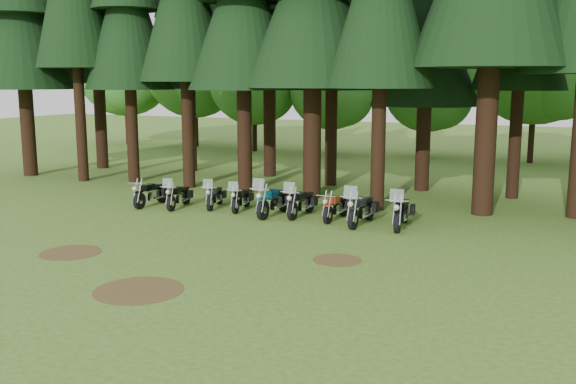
% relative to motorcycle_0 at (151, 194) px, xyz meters
% --- Properties ---
extents(ground, '(120.00, 120.00, 0.00)m').
position_rel_motorcycle_0_xyz_m(ground, '(5.18, -4.97, -0.47)').
color(ground, '#3F691C').
rests_on(ground, ground).
extents(pine_back_4, '(4.94, 4.94, 13.78)m').
position_rel_motorcycle_0_xyz_m(pine_back_4, '(9.22, 8.27, 7.78)').
color(pine_back_4, black).
rests_on(pine_back_4, ground).
extents(decid_0, '(8.00, 7.78, 10.00)m').
position_rel_motorcycle_0_xyz_m(decid_0, '(-16.92, 20.29, 5.43)').
color(decid_0, black).
rests_on(decid_0, ground).
extents(decid_1, '(7.91, 7.69, 9.88)m').
position_rel_motorcycle_0_xyz_m(decid_1, '(-10.81, 20.79, 5.37)').
color(decid_1, black).
rests_on(decid_1, ground).
extents(decid_2, '(6.72, 6.53, 8.40)m').
position_rel_motorcycle_0_xyz_m(decid_2, '(-5.25, 19.80, 4.49)').
color(decid_2, black).
rests_on(decid_2, ground).
extents(decid_3, '(6.12, 5.95, 7.65)m').
position_rel_motorcycle_0_xyz_m(decid_3, '(0.47, 20.16, 4.05)').
color(decid_3, black).
rests_on(decid_3, ground).
extents(decid_4, '(5.93, 5.76, 7.41)m').
position_rel_motorcycle_0_xyz_m(decid_4, '(6.76, 21.35, 3.91)').
color(decid_4, black).
rests_on(decid_4, ground).
extents(decid_5, '(8.45, 8.21, 10.56)m').
position_rel_motorcycle_0_xyz_m(decid_5, '(13.48, 20.74, 5.77)').
color(decid_5, black).
rests_on(decid_5, ground).
extents(dirt_patch_0, '(1.80, 1.80, 0.01)m').
position_rel_motorcycle_0_xyz_m(dirt_patch_0, '(2.18, -6.97, -0.46)').
color(dirt_patch_0, '#4C3D1E').
rests_on(dirt_patch_0, ground).
extents(dirt_patch_1, '(1.40, 1.40, 0.01)m').
position_rel_motorcycle_0_xyz_m(dirt_patch_1, '(9.68, -4.47, -0.46)').
color(dirt_patch_1, '#4C3D1E').
rests_on(dirt_patch_1, ground).
extents(dirt_patch_2, '(2.20, 2.20, 0.01)m').
position_rel_motorcycle_0_xyz_m(dirt_patch_2, '(6.18, -8.97, -0.46)').
color(dirt_patch_2, '#4C3D1E').
rests_on(dirt_patch_2, ground).
extents(motorcycle_0, '(0.32, 2.24, 0.91)m').
position_rel_motorcycle_0_xyz_m(motorcycle_0, '(0.00, 0.00, 0.00)').
color(motorcycle_0, black).
rests_on(motorcycle_0, ground).
extents(motorcycle_1, '(0.63, 2.14, 1.34)m').
position_rel_motorcycle_0_xyz_m(motorcycle_1, '(1.27, 0.09, -0.02)').
color(motorcycle_1, black).
rests_on(motorcycle_1, ground).
extents(motorcycle_2, '(0.80, 2.06, 1.30)m').
position_rel_motorcycle_0_xyz_m(motorcycle_2, '(2.56, 0.73, -0.03)').
color(motorcycle_2, black).
rests_on(motorcycle_2, ground).
extents(motorcycle_3, '(0.61, 2.05, 1.29)m').
position_rel_motorcycle_0_xyz_m(motorcycle_3, '(3.79, 0.68, -0.03)').
color(motorcycle_3, black).
rests_on(motorcycle_3, ground).
extents(motorcycle_4, '(0.47, 2.52, 1.59)m').
position_rel_motorcycle_0_xyz_m(motorcycle_4, '(5.41, 0.29, 0.07)').
color(motorcycle_4, black).
rests_on(motorcycle_4, ground).
extents(motorcycle_5, '(0.43, 2.31, 1.46)m').
position_rel_motorcycle_0_xyz_m(motorcycle_5, '(6.39, 0.61, 0.02)').
color(motorcycle_5, black).
rests_on(motorcycle_5, ground).
extents(motorcycle_6, '(0.32, 2.20, 0.90)m').
position_rel_motorcycle_0_xyz_m(motorcycle_6, '(7.79, 0.59, -0.01)').
color(motorcycle_6, black).
rests_on(motorcycle_6, ground).
extents(motorcycle_7, '(0.47, 2.49, 1.57)m').
position_rel_motorcycle_0_xyz_m(motorcycle_7, '(8.90, 0.19, 0.06)').
color(motorcycle_7, black).
rests_on(motorcycle_7, ground).
extents(motorcycle_8, '(0.57, 2.46, 1.55)m').
position_rel_motorcycle_0_xyz_m(motorcycle_8, '(10.31, 0.30, 0.05)').
color(motorcycle_8, black).
rests_on(motorcycle_8, ground).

